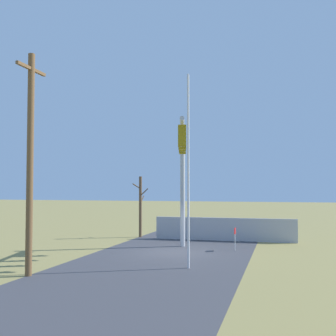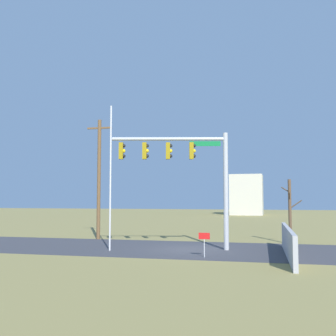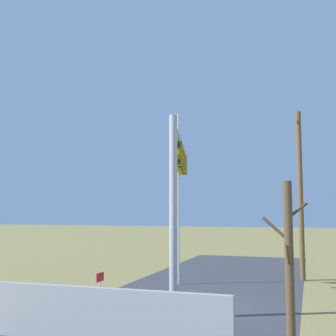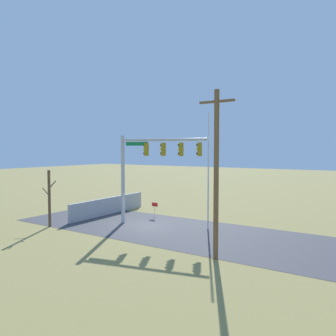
{
  "view_description": "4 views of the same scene",
  "coord_description": "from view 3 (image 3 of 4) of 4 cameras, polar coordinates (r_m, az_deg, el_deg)",
  "views": [
    {
      "loc": [
        -21.8,
        -5.5,
        3.41
      ],
      "look_at": [
        -1.6,
        -0.06,
        4.36
      ],
      "focal_mm": 45.4,
      "sensor_mm": 36.0,
      "label": 1
    },
    {
      "loc": [
        4.18,
        -23.01,
        2.96
      ],
      "look_at": [
        -1.06,
        -0.69,
        4.68
      ],
      "focal_mm": 42.71,
      "sensor_mm": 36.0,
      "label": 2
    },
    {
      "loc": [
        16.07,
        4.41,
        3.48
      ],
      "look_at": [
        -0.84,
        -1.09,
        5.24
      ],
      "focal_mm": 46.56,
      "sensor_mm": 36.0,
      "label": 3
    },
    {
      "loc": [
        -14.03,
        19.18,
        5.6
      ],
      "look_at": [
        -1.62,
        -0.41,
        4.33
      ],
      "focal_mm": 34.68,
      "sensor_mm": 36.0,
      "label": 4
    }
  ],
  "objects": [
    {
      "name": "signal_mast",
      "position": [
        16.74,
        1.27,
        -0.92
      ],
      "size": [
        6.57,
        1.71,
        6.72
      ],
      "color": "#B2B5BA",
      "rests_on": "ground_plane"
    },
    {
      "name": "flagpole",
      "position": [
        21.17,
        1.38,
        -3.89
      ],
      "size": [
        0.1,
        0.1,
        8.26
      ],
      "primitive_type": "cylinder",
      "color": "silver",
      "rests_on": "ground_plane"
    },
    {
      "name": "ground_plane",
      "position": [
        17.02,
        2.76,
        -17.44
      ],
      "size": [
        160.0,
        160.0,
        0.0
      ],
      "primitive_type": "plane",
      "color": "olive"
    },
    {
      "name": "sidewalk_corner",
      "position": [
        14.04,
        -0.56,
        -19.98
      ],
      "size": [
        6.0,
        6.0,
        0.01
      ],
      "primitive_type": "cube",
      "color": "#B7B5AD",
      "rests_on": "ground_plane"
    },
    {
      "name": "road_surface",
      "position": [
        20.84,
        5.76,
        -15.22
      ],
      "size": [
        28.0,
        8.0,
        0.01
      ],
      "primitive_type": "cube",
      "color": "#3D3D42",
      "rests_on": "ground_plane"
    },
    {
      "name": "retaining_fence",
      "position": [
        12.66,
        -12.96,
        -18.05
      ],
      "size": [
        0.2,
        9.0,
        1.46
      ],
      "primitive_type": "cube",
      "color": "#A8A8AD",
      "rests_on": "ground_plane"
    },
    {
      "name": "open_sign",
      "position": [
        16.69,
        -8.89,
        -14.45
      ],
      "size": [
        0.56,
        0.04,
        1.22
      ],
      "color": "silver",
      "rests_on": "ground_plane"
    },
    {
      "name": "utility_pole",
      "position": [
        23.39,
        16.95,
        -2.92
      ],
      "size": [
        1.9,
        0.26,
        8.66
      ],
      "color": "brown",
      "rests_on": "ground_plane"
    },
    {
      "name": "bare_tree",
      "position": [
        10.24,
        15.61,
        -12.98
      ],
      "size": [
        1.27,
        1.02,
        4.15
      ],
      "color": "brown",
      "rests_on": "ground_plane"
    }
  ]
}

